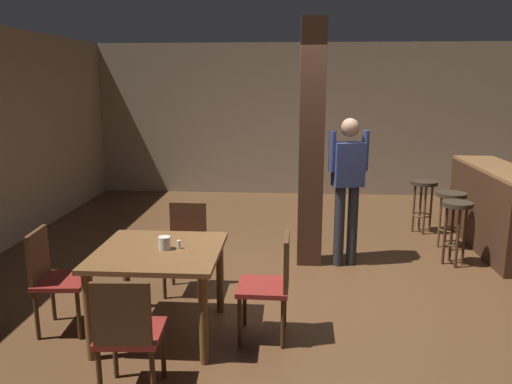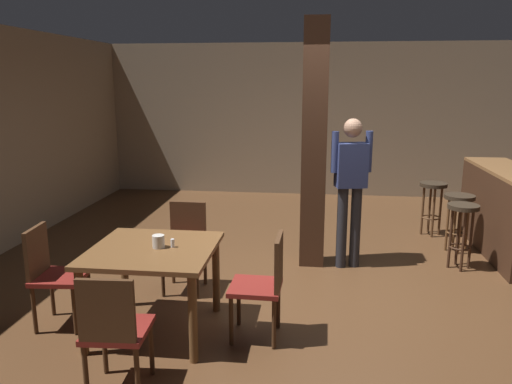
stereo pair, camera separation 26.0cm
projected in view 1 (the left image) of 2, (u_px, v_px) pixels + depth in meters
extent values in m
plane|color=#4C301C|center=(319.00, 287.00, 5.26)|extent=(10.80, 10.80, 0.00)
cube|color=gray|center=(308.00, 120.00, 9.33)|extent=(8.00, 0.10, 2.80)
cube|color=#382114|center=(311.00, 146.00, 5.68)|extent=(0.28, 0.28, 2.80)
cube|color=brown|center=(159.00, 252.00, 4.14)|extent=(1.03, 1.03, 0.04)
cylinder|color=brown|center=(220.00, 275.00, 4.63)|extent=(0.07, 0.07, 0.72)
cylinder|color=brown|center=(126.00, 273.00, 4.69)|extent=(0.07, 0.07, 0.72)
cylinder|color=brown|center=(203.00, 320.00, 3.76)|extent=(0.07, 0.07, 0.72)
cylinder|color=brown|center=(89.00, 316.00, 3.82)|extent=(0.07, 0.07, 0.72)
cube|color=maroon|center=(263.00, 287.00, 4.14)|extent=(0.43, 0.43, 0.04)
cube|color=#422816|center=(286.00, 262.00, 4.08)|extent=(0.04, 0.38, 0.45)
cylinder|color=#422816|center=(240.00, 321.00, 4.04)|extent=(0.04, 0.04, 0.43)
cylinder|color=#422816|center=(245.00, 302.00, 4.38)|extent=(0.04, 0.04, 0.43)
cylinder|color=#422816|center=(283.00, 323.00, 4.01)|extent=(0.04, 0.04, 0.43)
cylinder|color=#422816|center=(284.00, 304.00, 4.35)|extent=(0.04, 0.04, 0.43)
cube|color=maroon|center=(131.00, 333.00, 3.39)|extent=(0.44, 0.44, 0.04)
cube|color=#422816|center=(121.00, 316.00, 3.15)|extent=(0.38, 0.06, 0.45)
cylinder|color=#422816|center=(115.00, 349.00, 3.61)|extent=(0.04, 0.04, 0.43)
cylinder|color=#422816|center=(163.00, 350.00, 3.61)|extent=(0.04, 0.04, 0.43)
cylinder|color=#422816|center=(100.00, 377.00, 3.27)|extent=(0.04, 0.04, 0.43)
cylinder|color=#422816|center=(153.00, 378.00, 3.26)|extent=(0.04, 0.04, 0.43)
cube|color=maroon|center=(63.00, 281.00, 4.27)|extent=(0.45, 0.45, 0.04)
cube|color=#422816|center=(38.00, 256.00, 4.22)|extent=(0.07, 0.38, 0.45)
cylinder|color=#422816|center=(92.00, 296.00, 4.49)|extent=(0.04, 0.04, 0.43)
cylinder|color=#422816|center=(79.00, 314.00, 4.15)|extent=(0.04, 0.04, 0.43)
cylinder|color=#422816|center=(53.00, 297.00, 4.49)|extent=(0.04, 0.04, 0.43)
cylinder|color=#422816|center=(37.00, 314.00, 4.15)|extent=(0.04, 0.04, 0.43)
cube|color=maroon|center=(185.00, 250.00, 5.04)|extent=(0.42, 0.42, 0.04)
cube|color=#422816|center=(188.00, 224.00, 5.17)|extent=(0.38, 0.04, 0.45)
cylinder|color=#422816|center=(199.00, 278.00, 4.90)|extent=(0.04, 0.04, 0.43)
cylinder|color=#422816|center=(164.00, 277.00, 4.93)|extent=(0.04, 0.04, 0.43)
cylinder|color=#422816|center=(205.00, 266.00, 5.24)|extent=(0.04, 0.04, 0.43)
cylinder|color=#422816|center=(173.00, 265.00, 5.27)|extent=(0.04, 0.04, 0.43)
cylinder|color=beige|center=(165.00, 243.00, 4.13)|extent=(0.10, 0.10, 0.11)
cylinder|color=silver|center=(179.00, 244.00, 4.15)|extent=(0.03, 0.03, 0.07)
cube|color=navy|center=(348.00, 164.00, 5.63)|extent=(0.38, 0.27, 0.50)
sphere|color=#997056|center=(350.00, 128.00, 5.54)|extent=(0.25, 0.25, 0.21)
cylinder|color=#232328|center=(352.00, 226.00, 5.81)|extent=(0.14, 0.14, 0.95)
cylinder|color=#232328|center=(339.00, 226.00, 5.78)|extent=(0.14, 0.14, 0.95)
cylinder|color=navy|center=(365.00, 151.00, 5.63)|extent=(0.10, 0.10, 0.46)
cylinder|color=navy|center=(332.00, 152.00, 5.57)|extent=(0.10, 0.10, 0.46)
cube|color=brown|center=(502.00, 169.00, 6.21)|extent=(0.56, 2.04, 0.04)
cube|color=#382114|center=(489.00, 210.00, 6.33)|extent=(0.36, 2.04, 1.03)
cylinder|color=#2D2319|center=(457.00, 204.00, 5.74)|extent=(0.35, 0.35, 0.05)
torus|color=#382114|center=(454.00, 244.00, 5.85)|extent=(0.25, 0.25, 0.02)
cylinder|color=#382114|center=(452.00, 233.00, 5.94)|extent=(0.03, 0.03, 0.71)
cylinder|color=#382114|center=(458.00, 239.00, 5.72)|extent=(0.03, 0.03, 0.71)
cylinder|color=#382114|center=(464.00, 236.00, 5.82)|extent=(0.03, 0.03, 0.71)
cylinder|color=#382114|center=(445.00, 235.00, 5.83)|extent=(0.03, 0.03, 0.71)
cylinder|color=#2D2319|center=(452.00, 195.00, 6.34)|extent=(0.37, 0.37, 0.05)
torus|color=brown|center=(449.00, 229.00, 6.45)|extent=(0.26, 0.26, 0.02)
cylinder|color=brown|center=(446.00, 220.00, 6.54)|extent=(0.03, 0.03, 0.68)
cylinder|color=brown|center=(452.00, 225.00, 6.31)|extent=(0.03, 0.03, 0.68)
cylinder|color=brown|center=(459.00, 222.00, 6.42)|extent=(0.03, 0.03, 0.68)
cylinder|color=brown|center=(440.00, 222.00, 6.43)|extent=(0.03, 0.03, 0.68)
cylinder|color=#2D2319|center=(424.00, 183.00, 7.00)|extent=(0.37, 0.37, 0.05)
torus|color=#4C301C|center=(422.00, 215.00, 7.11)|extent=(0.26, 0.26, 0.02)
cylinder|color=#4C301C|center=(420.00, 206.00, 7.20)|extent=(0.03, 0.03, 0.70)
cylinder|color=#4C301C|center=(424.00, 211.00, 6.97)|extent=(0.03, 0.03, 0.70)
cylinder|color=#4C301C|center=(431.00, 209.00, 7.08)|extent=(0.03, 0.03, 0.70)
cylinder|color=#4C301C|center=(414.00, 208.00, 7.09)|extent=(0.03, 0.03, 0.70)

